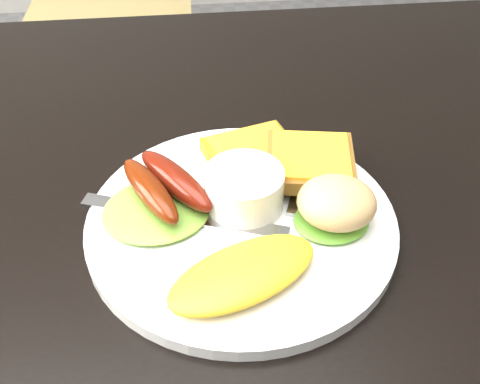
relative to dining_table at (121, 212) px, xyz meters
The scene contains 13 objects.
dining_table is the anchor object (origin of this frame).
dining_chair 1.23m from the dining_table, 95.47° to the left, with size 0.44×0.44×0.05m, color tan.
plate 0.12m from the dining_table, 25.45° to the right, with size 0.27×0.27×0.01m, color white.
lettuce_left 0.07m from the dining_table, 46.16° to the right, with size 0.10×0.09×0.01m, color olive.
lettuce_right 0.20m from the dining_table, 20.35° to the right, with size 0.06×0.06×0.01m, color #54991B.
omelette 0.17m from the dining_table, 50.33° to the right, with size 0.12×0.06×0.02m, color yellow.
sausage_a 0.07m from the dining_table, 43.49° to the right, with size 0.02×0.10×0.02m, color #601E07.
sausage_b 0.08m from the dining_table, 20.44° to the right, with size 0.02×0.10×0.02m, color #670F05.
ramekin 0.13m from the dining_table, 18.62° to the right, with size 0.07×0.07×0.04m, color white.
toast_a 0.14m from the dining_table, ahead, with size 0.08×0.08×0.01m, color olive.
toast_b 0.19m from the dining_table, ahead, with size 0.08×0.08×0.01m, color brown.
potato_salad 0.21m from the dining_table, 20.01° to the right, with size 0.07×0.06×0.04m, color beige.
fork 0.08m from the dining_table, 39.05° to the right, with size 0.18×0.01×0.00m, color #ADAFB7.
Camera 1 is at (0.07, -0.40, 1.10)m, focal length 42.00 mm.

